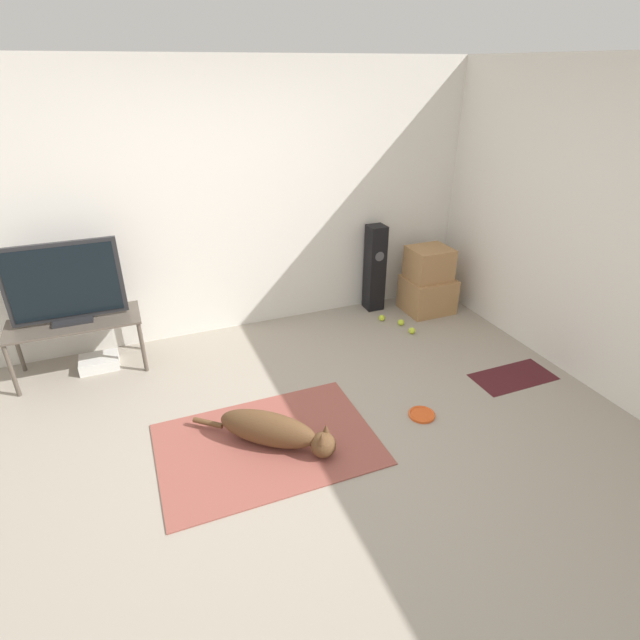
# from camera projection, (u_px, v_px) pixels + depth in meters

# --- Properties ---
(ground_plane) EXTENTS (12.00, 12.00, 0.00)m
(ground_plane) POSITION_uv_depth(u_px,v_px,m) (301.00, 453.00, 3.55)
(ground_plane) COLOR #9E9384
(wall_back) EXTENTS (8.00, 0.06, 2.55)m
(wall_back) POSITION_uv_depth(u_px,v_px,m) (222.00, 206.00, 4.70)
(wall_back) COLOR silver
(wall_back) RESTS_ON ground_plane
(wall_right) EXTENTS (0.06, 8.00, 2.55)m
(wall_right) POSITION_uv_depth(u_px,v_px,m) (615.00, 238.00, 3.83)
(wall_right) COLOR silver
(wall_right) RESTS_ON ground_plane
(area_rug) EXTENTS (1.55, 1.07, 0.01)m
(area_rug) POSITION_uv_depth(u_px,v_px,m) (267.00, 444.00, 3.62)
(area_rug) COLOR #934C42
(area_rug) RESTS_ON ground_plane
(dog) EXTENTS (0.89, 0.77, 0.26)m
(dog) POSITION_uv_depth(u_px,v_px,m) (274.00, 430.00, 3.56)
(dog) COLOR brown
(dog) RESTS_ON area_rug
(frisbee) EXTENTS (0.21, 0.21, 0.03)m
(frisbee) POSITION_uv_depth(u_px,v_px,m) (422.00, 414.00, 3.91)
(frisbee) COLOR #DB511E
(frisbee) RESTS_ON ground_plane
(cardboard_box_lower) EXTENTS (0.51, 0.45, 0.38)m
(cardboard_box_lower) POSITION_uv_depth(u_px,v_px,m) (427.00, 294.00, 5.52)
(cardboard_box_lower) COLOR #A87A4C
(cardboard_box_lower) RESTS_ON ground_plane
(cardboard_box_upper) EXTENTS (0.43, 0.38, 0.34)m
(cardboard_box_upper) POSITION_uv_depth(u_px,v_px,m) (429.00, 263.00, 5.36)
(cardboard_box_upper) COLOR #A87A4C
(cardboard_box_upper) RESTS_ON cardboard_box_lower
(floor_speaker) EXTENTS (0.19, 0.19, 0.95)m
(floor_speaker) POSITION_uv_depth(u_px,v_px,m) (375.00, 268.00, 5.44)
(floor_speaker) COLOR black
(floor_speaker) RESTS_ON ground_plane
(tv_stand) EXTENTS (1.08, 0.47, 0.50)m
(tv_stand) POSITION_uv_depth(u_px,v_px,m) (75.00, 327.00, 4.30)
(tv_stand) COLOR brown
(tv_stand) RESTS_ON ground_plane
(tv) EXTENTS (0.91, 0.20, 0.70)m
(tv) POSITION_uv_depth(u_px,v_px,m) (64.00, 284.00, 4.12)
(tv) COLOR #232326
(tv) RESTS_ON tv_stand
(tennis_ball_by_boxes) EXTENTS (0.07, 0.07, 0.07)m
(tennis_ball_by_boxes) POSITION_uv_depth(u_px,v_px,m) (401.00, 322.00, 5.26)
(tennis_ball_by_boxes) COLOR #C6E033
(tennis_ball_by_boxes) RESTS_ON ground_plane
(tennis_ball_near_speaker) EXTENTS (0.07, 0.07, 0.07)m
(tennis_ball_near_speaker) POSITION_uv_depth(u_px,v_px,m) (382.00, 318.00, 5.36)
(tennis_ball_near_speaker) COLOR #C6E033
(tennis_ball_near_speaker) RESTS_ON ground_plane
(tennis_ball_loose_on_carpet) EXTENTS (0.07, 0.07, 0.07)m
(tennis_ball_loose_on_carpet) POSITION_uv_depth(u_px,v_px,m) (412.00, 331.00, 5.10)
(tennis_ball_loose_on_carpet) COLOR #C6E033
(tennis_ball_loose_on_carpet) RESTS_ON ground_plane
(game_console) EXTENTS (0.34, 0.26, 0.10)m
(game_console) POSITION_uv_depth(u_px,v_px,m) (99.00, 362.00, 4.53)
(game_console) COLOR white
(game_console) RESTS_ON ground_plane
(door_mat) EXTENTS (0.73, 0.37, 0.01)m
(door_mat) POSITION_uv_depth(u_px,v_px,m) (513.00, 377.00, 4.40)
(door_mat) COLOR #47191E
(door_mat) RESTS_ON ground_plane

